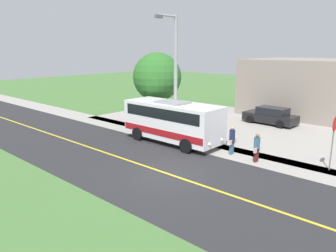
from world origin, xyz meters
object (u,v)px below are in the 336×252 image
street_light_pole (174,74)px  parked_car_near (271,116)px  pedestrian_waiting (232,139)px  stop_sign (334,134)px  tree_curbside (157,77)px  shuttle_bus_front (173,120)px  pedestrian_with_bags (257,147)px

street_light_pole → parked_car_near: size_ratio=1.86×
pedestrian_waiting → stop_sign: (-1.14, 5.24, 1.02)m
tree_curbside → shuttle_bus_front: bearing=55.4°
pedestrian_waiting → tree_curbside: (-2.44, -8.55, 3.07)m
pedestrian_waiting → stop_sign: stop_sign is taller
street_light_pole → tree_curbside: 4.78m
shuttle_bus_front → pedestrian_with_bags: bearing=91.8°
pedestrian_with_bags → street_light_pole: (-0.17, -6.28, 3.72)m
shuttle_bus_front → pedestrian_waiting: 4.43m
pedestrian_waiting → tree_curbside: bearing=-105.9°
stop_sign → parked_car_near: (-8.20, -7.10, -1.28)m
street_light_pole → shuttle_bus_front: bearing=24.2°
stop_sign → parked_car_near: 10.92m
pedestrian_with_bags → parked_car_near: bearing=-159.4°
shuttle_bus_front → tree_curbside: tree_curbside is taller
stop_sign → tree_curbside: 14.01m
pedestrian_with_bags → parked_car_near: pedestrian_with_bags is taller
shuttle_bus_front → stop_sign: bearing=99.3°
stop_sign → tree_curbside: size_ratio=0.48×
tree_curbside → stop_sign: bearing=84.6°
shuttle_bus_front → pedestrian_with_bags: (-0.19, 6.12, -0.68)m
pedestrian_waiting → stop_sign: 5.46m
shuttle_bus_front → pedestrian_with_bags: 6.16m
pedestrian_with_bags → shuttle_bus_front: bearing=-88.2°
shuttle_bus_front → tree_curbside: 5.64m
stop_sign → street_light_pole: bearing=-82.9°
pedestrian_waiting → parked_car_near: size_ratio=0.39×
pedestrian_waiting → shuttle_bus_front: bearing=-84.2°
pedestrian_with_bags → stop_sign: bearing=111.7°
parked_car_near → stop_sign: bearing=40.9°
stop_sign → parked_car_near: stop_sign is taller
pedestrian_with_bags → tree_curbside: 11.10m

